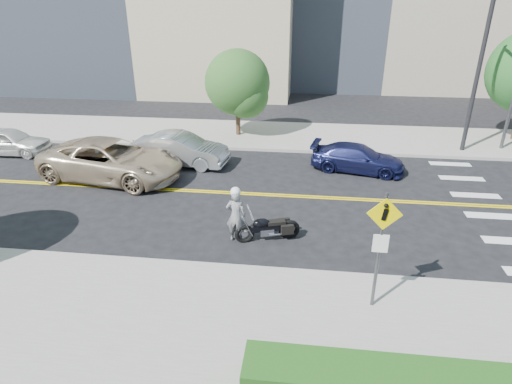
{
  "coord_description": "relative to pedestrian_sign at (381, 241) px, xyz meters",
  "views": [
    {
      "loc": [
        2.4,
        -14.88,
        6.99
      ],
      "look_at": [
        0.89,
        -2.39,
        1.2
      ],
      "focal_mm": 30.0,
      "sensor_mm": 36.0,
      "label": 1
    }
  ],
  "objects": [
    {
      "name": "pedestrian_sign",
      "position": [
        0.0,
        0.0,
        0.0
      ],
      "size": [
        0.78,
        0.08,
        3.0
      ],
      "color": "#4C4C51",
      "rests_on": "sidewalk_near"
    },
    {
      "name": "parked_car_white",
      "position": [
        -15.93,
        9.48,
        -1.32
      ],
      "size": [
        3.83,
        1.66,
        1.29
      ],
      "primitive_type": "imported",
      "rotation": [
        0.0,
        0.0,
        1.61
      ],
      "color": "white",
      "rests_on": "ground"
    },
    {
      "name": "sidewalk_near",
      "position": [
        -4.2,
        -1.19,
        -1.89
      ],
      "size": [
        60.0,
        5.0,
        0.15
      ],
      "primitive_type": "cube",
      "color": "#9E9B91",
      "rests_on": "ground_plane"
    },
    {
      "name": "parked_car_silver",
      "position": [
        -7.38,
        9.11,
        -1.25
      ],
      "size": [
        4.48,
        2.04,
        1.42
      ],
      "primitive_type": "imported",
      "rotation": [
        0.0,
        0.0,
        1.44
      ],
      "color": "#9CA0A3",
      "rests_on": "ground"
    },
    {
      "name": "motorcyclist",
      "position": [
        -3.8,
        2.84,
        -1.05
      ],
      "size": [
        0.64,
        0.44,
        1.83
      ],
      "rotation": [
        0.0,
        0.0,
        3.1
      ],
      "color": "silver",
      "rests_on": "ground"
    },
    {
      "name": "traffic_light",
      "position": [
        5.8,
        11.39,
        2.71
      ],
      "size": [
        0.28,
        4.5,
        7.0
      ],
      "color": "black",
      "rests_on": "sidewalk_far"
    },
    {
      "name": "tree_far_a",
      "position": [
        -5.45,
        13.53,
        0.95
      ],
      "size": [
        3.37,
        3.37,
        4.6
      ],
      "rotation": [
        0.0,
        0.0,
        0.23
      ],
      "color": "#382619",
      "rests_on": "ground"
    },
    {
      "name": "motorcycle",
      "position": [
        -2.83,
        3.0,
        -1.35
      ],
      "size": [
        2.08,
        1.2,
        1.21
      ],
      "primitive_type": null,
      "rotation": [
        0.0,
        0.0,
        0.32
      ],
      "color": "black",
      "rests_on": "ground"
    },
    {
      "name": "ground_plane",
      "position": [
        -4.2,
        6.31,
        -1.96
      ],
      "size": [
        120.0,
        120.0,
        0.0
      ],
      "primitive_type": "plane",
      "color": "black",
      "rests_on": "ground"
    },
    {
      "name": "parked_car_blue",
      "position": [
        0.48,
        9.29,
        -1.38
      ],
      "size": [
        4.24,
        2.39,
        1.16
      ],
      "primitive_type": "imported",
      "rotation": [
        0.0,
        0.0,
        1.37
      ],
      "color": "#1A1E4E",
      "rests_on": "ground"
    },
    {
      "name": "suv",
      "position": [
        -9.72,
        7.17,
        -1.14
      ],
      "size": [
        6.23,
        3.58,
        1.64
      ],
      "primitive_type": "imported",
      "rotation": [
        0.0,
        0.0,
        1.42
      ],
      "color": "#C7B092",
      "rests_on": "ground"
    },
    {
      "name": "sidewalk_far",
      "position": [
        -4.2,
        13.81,
        -1.89
      ],
      "size": [
        60.0,
        5.0,
        0.15
      ],
      "primitive_type": "cube",
      "color": "#9E9B91",
      "rests_on": "ground_plane"
    }
  ]
}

